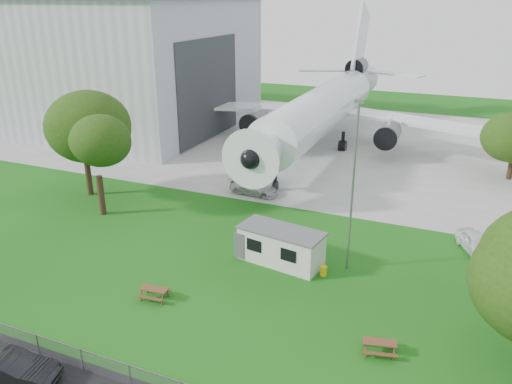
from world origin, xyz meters
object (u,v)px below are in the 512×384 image
at_px(site_cabin, 281,246).
at_px(picnic_west, 155,299).
at_px(hangar, 93,59).
at_px(airliner, 325,106).
at_px(car_centre_sedan, 8,369).
at_px(picnic_east, 378,353).

bearing_deg(site_cabin, picnic_west, -127.29).
height_order(hangar, site_cabin, hangar).
bearing_deg(airliner, site_cabin, -79.77).
distance_m(hangar, car_centre_sedan, 58.73).
bearing_deg(hangar, car_centre_sedan, -55.14).
bearing_deg(picnic_east, car_centre_sedan, -163.60).
bearing_deg(picnic_west, airliner, 83.87).
bearing_deg(picnic_east, picnic_west, 168.08).
bearing_deg(picnic_west, car_centre_sedan, -110.77).
xyz_separation_m(site_cabin, car_centre_sedan, (-8.30, -16.83, -0.49)).
bearing_deg(car_centre_sedan, picnic_east, -74.92).
height_order(airliner, car_centre_sedan, airliner).
bearing_deg(hangar, picnic_west, -47.17).
distance_m(site_cabin, picnic_west, 9.71).
xyz_separation_m(hangar, picnic_west, (35.68, -38.49, -9.41)).
distance_m(hangar, airliner, 36.21).
relative_size(airliner, picnic_west, 26.52).
height_order(hangar, picnic_west, hangar).
relative_size(site_cabin, picnic_east, 3.85).
height_order(site_cabin, car_centre_sedan, site_cabin).
bearing_deg(airliner, car_centre_sedan, -93.33).
distance_m(airliner, picnic_east, 40.85).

